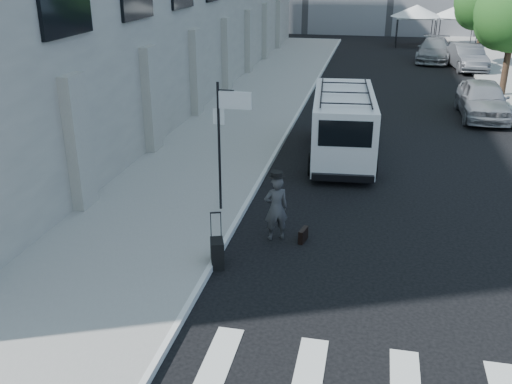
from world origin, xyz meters
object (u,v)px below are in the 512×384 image
at_px(businessman, 276,208).
at_px(cargo_van, 343,124).
at_px(parked_car_a, 483,99).
at_px(parked_car_c, 434,50).
at_px(suitcase, 217,253).
at_px(parked_car_b, 467,57).
at_px(briefcase, 303,235).

bearing_deg(businessman, cargo_van, -126.07).
xyz_separation_m(parked_car_a, parked_car_c, (-0.96, 15.10, -0.05)).
distance_m(suitcase, parked_car_b, 28.71).
height_order(parked_car_b, parked_car_c, parked_car_b).
bearing_deg(parked_car_a, parked_car_b, 85.78).
bearing_deg(cargo_van, parked_car_a, 45.30).
relative_size(businessman, suitcase, 1.32).
height_order(cargo_van, parked_car_b, cargo_van).
distance_m(briefcase, suitcase, 2.41).
bearing_deg(suitcase, briefcase, 23.32).
bearing_deg(suitcase, parked_car_c, 57.17).
height_order(businessman, parked_car_b, businessman).
bearing_deg(cargo_van, parked_car_c, 73.11).
xyz_separation_m(briefcase, cargo_van, (0.45, 6.80, 1.02)).
xyz_separation_m(parked_car_a, parked_car_b, (0.84, 12.15, -0.03)).
distance_m(businessman, parked_car_b, 26.82).
distance_m(businessman, suitcase, 2.02).
xyz_separation_m(briefcase, parked_car_b, (6.95, 25.71, 0.62)).
bearing_deg(businessman, suitcase, 30.91).
distance_m(cargo_van, parked_car_b, 20.00).
height_order(briefcase, parked_car_c, parked_car_c).
bearing_deg(parked_car_a, suitcase, -117.63).
relative_size(businessman, parked_car_c, 0.32).
bearing_deg(parked_car_c, parked_car_a, -79.29).
relative_size(suitcase, parked_car_a, 0.26).
height_order(cargo_van, parked_car_a, cargo_van).
height_order(briefcase, parked_car_b, parked_car_b).
bearing_deg(parked_car_a, parked_car_c, 93.37).
xyz_separation_m(businessman, briefcase, (0.69, 0.00, -0.67)).
height_order(briefcase, suitcase, suitcase).
distance_m(parked_car_a, parked_car_b, 12.18).
relative_size(cargo_van, parked_car_a, 1.30).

